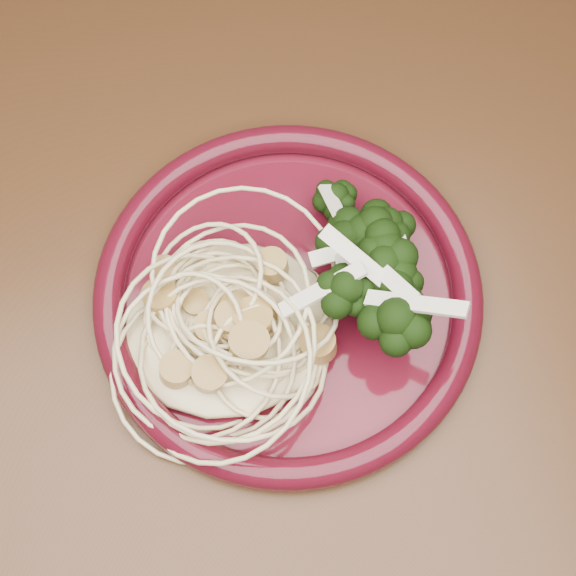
# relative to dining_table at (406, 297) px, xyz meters

# --- Properties ---
(dining_table) EXTENTS (1.20, 0.80, 0.75)m
(dining_table) POSITION_rel_dining_table_xyz_m (0.00, 0.00, 0.00)
(dining_table) COLOR #472814
(dining_table) RESTS_ON ground
(dinner_plate) EXTENTS (0.34, 0.34, 0.02)m
(dinner_plate) POSITION_rel_dining_table_xyz_m (-0.10, -0.02, 0.11)
(dinner_plate) COLOR #4D0C19
(dinner_plate) RESTS_ON dining_table
(spaghetti_pile) EXTENTS (0.18, 0.17, 0.03)m
(spaghetti_pile) POSITION_rel_dining_table_xyz_m (-0.15, -0.03, 0.12)
(spaghetti_pile) COLOR beige
(spaghetti_pile) RESTS_ON dinner_plate
(scallop_cluster) EXTENTS (0.16, 0.16, 0.04)m
(scallop_cluster) POSITION_rel_dining_table_xyz_m (-0.15, -0.03, 0.16)
(scallop_cluster) COLOR #B28B43
(scallop_cluster) RESTS_ON spaghetti_pile
(broccoli_pile) EXTENTS (0.13, 0.16, 0.05)m
(broccoli_pile) POSITION_rel_dining_table_xyz_m (-0.05, 0.00, 0.13)
(broccoli_pile) COLOR black
(broccoli_pile) RESTS_ON dinner_plate
(onion_garnish) EXTENTS (0.09, 0.11, 0.05)m
(onion_garnish) POSITION_rel_dining_table_xyz_m (-0.05, 0.00, 0.16)
(onion_garnish) COLOR silver
(onion_garnish) RESTS_ON broccoli_pile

